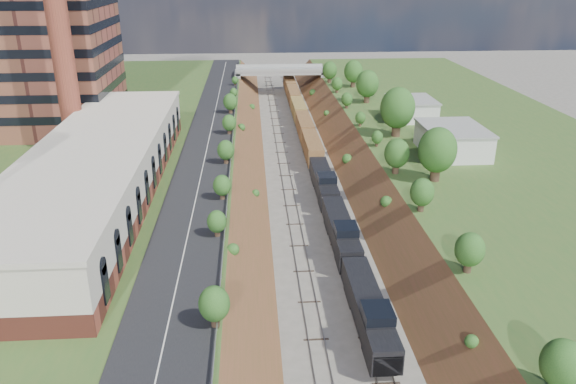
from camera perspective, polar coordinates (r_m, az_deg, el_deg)
name	(u,v)px	position (r m, az deg, el deg)	size (l,w,h in m)	color
platform_left	(104,159)	(99.26, -18.16, 3.16)	(44.00, 180.00, 5.00)	#385E26
platform_right	(487,151)	(104.57, 19.58, 3.92)	(44.00, 180.00, 5.00)	#385E26
embankment_left	(236,170)	(96.97, -5.30, 2.20)	(7.07, 180.00, 7.07)	brown
embankment_right	(362,168)	(98.81, 7.57, 2.48)	(7.07, 180.00, 7.07)	brown
rail_left_track	(285,169)	(97.06, -0.33, 2.37)	(1.58, 180.00, 0.18)	gray
rail_right_track	(315,168)	(97.49, 2.72, 2.43)	(1.58, 180.00, 0.18)	gray
road	(208,143)	(95.62, -8.11, 4.97)	(8.00, 180.00, 0.10)	black
guardrail	(233,140)	(95.06, -5.66, 5.30)	(0.10, 171.00, 0.70)	#99999E
commercial_building	(98,169)	(75.98, -18.77, 2.23)	(14.30, 62.30, 7.00)	brown
smokestack	(58,23)	(91.90, -22.33, 15.64)	(3.20, 3.20, 40.00)	brown
overpass	(280,76)	(155.96, -0.80, 11.73)	(24.50, 8.30, 7.40)	gray
white_building_near	(452,141)	(92.71, 16.36, 5.00)	(9.00, 12.00, 4.00)	silver
white_building_far	(411,109)	(112.78, 12.43, 8.21)	(8.00, 10.00, 3.60)	silver
tree_right_large	(437,150)	(79.08, 14.94, 4.10)	(5.25, 5.25, 7.61)	#473323
tree_left_crest	(218,239)	(57.42, -7.08, -4.71)	(2.45, 2.45, 3.55)	#473323
freight_train	(309,138)	(106.66, 2.12, 5.47)	(2.70, 124.27, 4.55)	black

